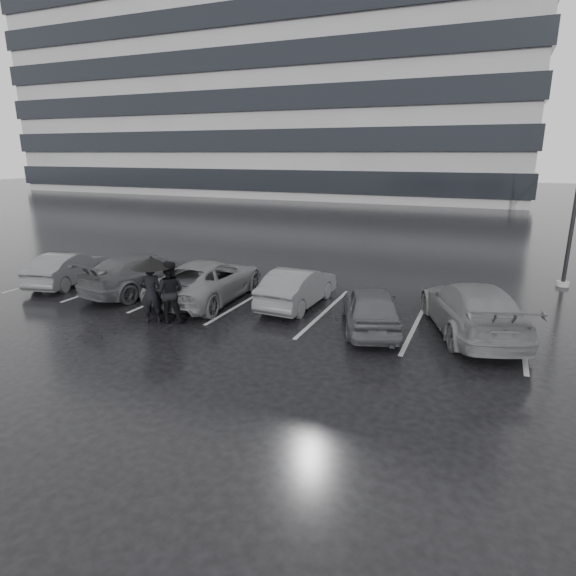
% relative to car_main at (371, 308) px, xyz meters
% --- Properties ---
extents(ground, '(160.00, 160.00, 0.00)m').
position_rel_car_main_xyz_m(ground, '(-2.26, -1.58, -0.62)').
color(ground, black).
rests_on(ground, ground).
extents(office_building, '(61.00, 26.00, 29.00)m').
position_rel_car_main_xyz_m(office_building, '(-24.26, 46.42, 13.72)').
color(office_building, gray).
rests_on(office_building, ground).
extents(car_main, '(2.57, 3.91, 1.24)m').
position_rel_car_main_xyz_m(car_main, '(0.00, 0.00, 0.00)').
color(car_main, black).
rests_on(car_main, ground).
extents(car_west_a, '(1.45, 3.82, 1.24)m').
position_rel_car_main_xyz_m(car_west_a, '(-2.69, 1.22, 0.00)').
color(car_west_a, '#323235').
rests_on(car_west_a, ground).
extents(car_west_b, '(2.49, 4.99, 1.36)m').
position_rel_car_main_xyz_m(car_west_b, '(-5.70, 0.67, 0.06)').
color(car_west_b, '#474749').
rests_on(car_west_b, ground).
extents(car_west_c, '(2.93, 5.06, 1.38)m').
position_rel_car_main_xyz_m(car_west_c, '(-8.31, 0.65, 0.07)').
color(car_west_c, black).
rests_on(car_west_c, ground).
extents(car_west_d, '(2.13, 3.89, 1.22)m').
position_rel_car_main_xyz_m(car_west_d, '(-11.65, 0.29, -0.01)').
color(car_west_d, '#323235').
rests_on(car_west_d, ground).
extents(car_east, '(3.52, 5.25, 1.41)m').
position_rel_car_main_xyz_m(car_east, '(2.61, 0.80, 0.09)').
color(car_east, '#474749').
rests_on(car_east, ground).
extents(pedestrian_left, '(0.77, 0.72, 1.77)m').
position_rel_car_main_xyz_m(pedestrian_left, '(-5.98, -1.95, 0.27)').
color(pedestrian_left, black).
rests_on(pedestrian_left, ground).
extents(pedestrian_right, '(1.08, 0.96, 1.82)m').
position_rel_car_main_xyz_m(pedestrian_right, '(-5.52, -1.71, 0.29)').
color(pedestrian_right, black).
rests_on(pedestrian_right, ground).
extents(umbrella, '(1.17, 1.17, 1.98)m').
position_rel_car_main_xyz_m(umbrella, '(-5.90, -1.93, 1.18)').
color(umbrella, black).
rests_on(umbrella, ground).
extents(stall_stripes, '(19.72, 5.00, 0.00)m').
position_rel_car_main_xyz_m(stall_stripes, '(-3.06, 0.92, -0.62)').
color(stall_stripes, '#939496').
rests_on(stall_stripes, ground).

